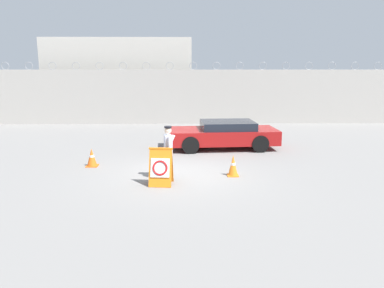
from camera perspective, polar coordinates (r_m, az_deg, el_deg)
name	(u,v)px	position (r m, az deg, el deg)	size (l,w,h in m)	color
ground_plane	(179,174)	(12.40, -2.01, -4.56)	(90.00, 90.00, 0.00)	gray
perimeter_wall	(182,97)	(23.12, -1.59, 7.21)	(36.00, 0.30, 3.74)	#ADA8A0
building_block	(123,78)	(28.03, -10.53, 9.90)	(9.94, 5.27, 5.34)	beige
barricade_sign	(161,167)	(11.16, -4.77, -3.45)	(0.73, 0.71, 1.13)	orange
security_guard	(168,150)	(11.61, -3.62, -0.96)	(0.37, 0.64, 1.69)	black
traffic_cone_near	(92,158)	(13.71, -15.03, -2.00)	(0.41, 0.41, 0.64)	orange
traffic_cone_mid	(233,166)	(12.16, 6.27, -3.30)	(0.36, 0.36, 0.69)	orange
parked_car_rear_sedan	(223,134)	(16.15, 4.77, 1.51)	(4.77, 2.22, 1.18)	black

